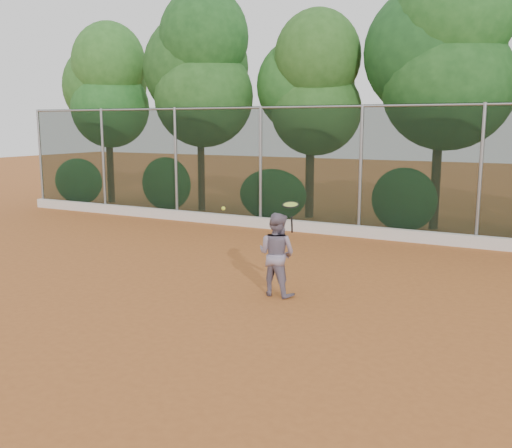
% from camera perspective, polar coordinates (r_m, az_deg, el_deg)
% --- Properties ---
extents(ground, '(80.00, 80.00, 0.00)m').
position_cam_1_polar(ground, '(9.50, -2.84, -8.38)').
color(ground, '#A35926').
rests_on(ground, ground).
extents(concrete_curb, '(24.00, 0.20, 0.30)m').
position_cam_1_polar(concrete_curb, '(15.55, 10.03, -0.71)').
color(concrete_curb, silver).
rests_on(concrete_curb, ground).
extents(tennis_player, '(0.77, 0.63, 1.47)m').
position_cam_1_polar(tennis_player, '(10.01, 2.07, -3.04)').
color(tennis_player, gray).
rests_on(tennis_player, ground).
extents(chainlink_fence, '(24.09, 0.09, 3.50)m').
position_cam_1_polar(chainlink_fence, '(15.50, 10.42, 5.63)').
color(chainlink_fence, black).
rests_on(chainlink_fence, ground).
extents(foliage_backdrop, '(23.70, 3.63, 7.55)m').
position_cam_1_polar(foliage_backdrop, '(17.57, 10.93, 14.41)').
color(foliage_backdrop, '#44281A').
rests_on(foliage_backdrop, ground).
extents(tennis_racket, '(0.35, 0.35, 0.54)m').
position_cam_1_polar(tennis_racket, '(9.59, 3.50, 1.71)').
color(tennis_racket, black).
rests_on(tennis_racket, ground).
extents(tennis_ball_in_flight, '(0.07, 0.07, 0.07)m').
position_cam_1_polar(tennis_ball_in_flight, '(10.49, -3.28, 1.57)').
color(tennis_ball_in_flight, '#D7E534').
rests_on(tennis_ball_in_flight, ground).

